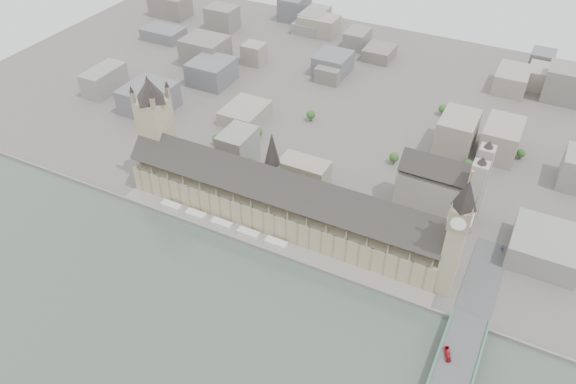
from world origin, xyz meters
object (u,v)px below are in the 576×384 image
at_px(elizabeth_tower, 457,231).
at_px(red_bus_north, 448,354).
at_px(car_approach, 503,249).
at_px(westminster_abbey, 442,186).
at_px(victoria_tower, 156,126).
at_px(palace_of_westminster, 280,201).

xyz_separation_m(elizabeth_tower, red_bus_north, (17.56, -61.31, -46.32)).
height_order(elizabeth_tower, car_approach, elizabeth_tower).
distance_m(westminster_abbey, car_approach, 70.20).
xyz_separation_m(elizabeth_tower, car_approach, (30.93, 50.03, -47.02)).
bearing_deg(westminster_abbey, elizabeth_tower, -72.71).
relative_size(elizabeth_tower, red_bus_north, 9.87).
height_order(victoria_tower, westminster_abbey, victoria_tower).
distance_m(red_bus_north, car_approach, 112.14).
bearing_deg(palace_of_westminster, victoria_tower, 177.04).
xyz_separation_m(westminster_abbey, car_approach, (58.00, -36.97, -14.01)).
bearing_deg(westminster_abbey, palace_of_westminster, -145.83).
relative_size(palace_of_westminster, red_bus_north, 24.34).
bearing_deg(elizabeth_tower, westminster_abbey, 107.29).
distance_m(palace_of_westminster, car_approach, 173.61).
distance_m(elizabeth_tower, red_bus_north, 78.82).
bearing_deg(westminster_abbey, car_approach, -32.52).
relative_size(palace_of_westminster, westminster_abbey, 3.90).
height_order(elizabeth_tower, red_bus_north, elizabeth_tower).
relative_size(palace_of_westminster, elizabeth_tower, 2.47).
relative_size(victoria_tower, westminster_abbey, 1.47).
height_order(elizabeth_tower, westminster_abbey, elizabeth_tower).
bearing_deg(car_approach, red_bus_north, -109.86).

